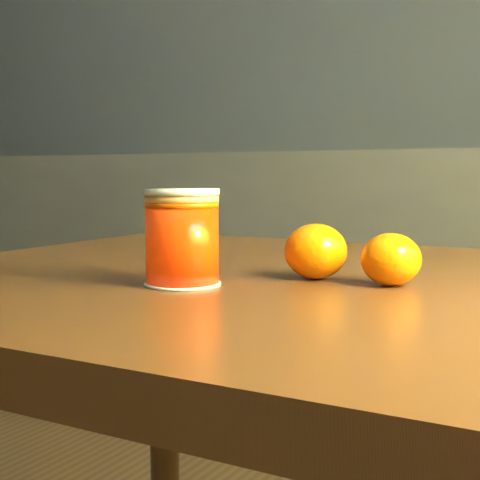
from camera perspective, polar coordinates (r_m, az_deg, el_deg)
The scene contains 5 objects.
kitchen_counter at distance 2.26m, azimuth 0.47°, elevation -4.22°, with size 3.15×0.60×0.90m, color #4D4D52.
table at distance 0.68m, azimuth 9.87°, elevation -11.23°, with size 1.00×0.71×0.74m.
juice_glass at distance 0.62m, azimuth -4.96°, elevation 0.20°, with size 0.07×0.07×0.09m.
orange_front at distance 0.66m, azimuth 6.48°, elevation -0.95°, with size 0.06×0.06×0.05m, color orange.
orange_back at distance 0.63m, azimuth 12.76°, elevation -1.62°, with size 0.06×0.06×0.05m, color orange.
Camera 1 is at (1.10, -0.49, 0.84)m, focal length 50.00 mm.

